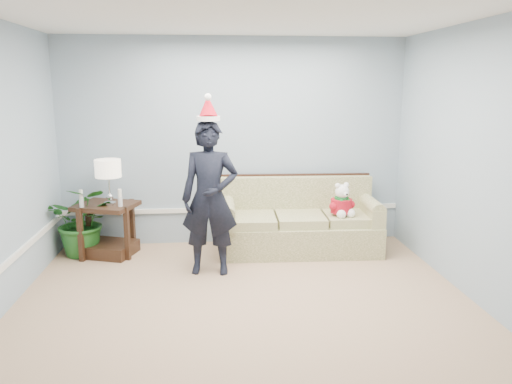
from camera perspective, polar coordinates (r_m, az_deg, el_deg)
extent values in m
cube|color=tan|center=(4.56, -0.79, -15.34)|extent=(4.50, 5.00, 0.02)
cube|color=white|center=(4.09, -0.91, 20.84)|extent=(4.50, 5.00, 0.02)
cube|color=#90A4B8|center=(6.59, -2.58, 5.67)|extent=(4.50, 0.02, 2.70)
cube|color=#90A4B8|center=(1.72, 5.99, -13.52)|extent=(4.50, 0.02, 2.70)
cube|color=#90A4B8|center=(4.84, 26.92, 2.00)|extent=(0.02, 5.00, 2.70)
cube|color=white|center=(6.72, -2.50, -1.99)|extent=(4.48, 0.03, 0.06)
cube|color=#5D6831|center=(6.44, 4.96, -5.07)|extent=(2.02, 0.93, 0.38)
cube|color=#5D6831|center=(6.25, -0.51, -3.21)|extent=(0.61, 0.70, 0.11)
cube|color=#5D6831|center=(6.33, 5.07, -3.06)|extent=(0.61, 0.70, 0.11)
cube|color=#5D6831|center=(6.47, 10.47, -2.88)|extent=(0.61, 0.70, 0.11)
cube|color=#5D6831|center=(6.63, 4.53, -0.48)|extent=(2.00, 0.26, 0.53)
cube|color=black|center=(6.64, 4.47, 1.89)|extent=(2.00, 0.13, 0.05)
cube|color=#5D6831|center=(6.26, -3.24, -2.65)|extent=(0.20, 0.86, 0.23)
cube|color=#5D6831|center=(6.58, 12.85, -2.21)|extent=(0.20, 0.86, 0.23)
cube|color=#3D2316|center=(6.42, -16.77, -1.53)|extent=(0.83, 0.76, 0.05)
cube|color=#3D2316|center=(6.57, -16.48, -6.23)|extent=(0.74, 0.68, 0.15)
cube|color=#3D2316|center=(6.35, -19.42, -4.67)|extent=(0.07, 0.07, 0.66)
cube|color=#3D2316|center=(6.24, -14.52, -4.66)|extent=(0.07, 0.07, 0.66)
cube|color=#3D2316|center=(6.76, -18.54, -3.61)|extent=(0.07, 0.07, 0.66)
cube|color=#3D2316|center=(6.66, -13.94, -3.57)|extent=(0.07, 0.07, 0.66)
cylinder|color=silver|center=(6.36, -16.33, -1.24)|extent=(0.15, 0.15, 0.03)
sphere|color=silver|center=(6.34, -16.37, -0.52)|extent=(0.09, 0.09, 0.09)
cylinder|color=silver|center=(6.31, -16.45, 0.69)|extent=(0.02, 0.02, 0.31)
cylinder|color=#F6E7CC|center=(6.28, -16.56, 2.60)|extent=(0.31, 0.31, 0.21)
cylinder|color=silver|center=(6.31, -19.32, -1.15)|extent=(0.05, 0.05, 0.12)
cylinder|color=white|center=(6.28, -19.39, -0.20)|extent=(0.05, 0.05, 0.10)
cylinder|color=silver|center=(6.21, -15.26, -1.08)|extent=(0.05, 0.05, 0.12)
cylinder|color=white|center=(6.19, -15.31, -0.12)|extent=(0.05, 0.05, 0.10)
imported|color=#1D591D|center=(6.56, -19.14, -3.07)|extent=(0.82, 0.72, 0.89)
imported|color=black|center=(5.54, -5.30, -0.72)|extent=(0.67, 0.48, 1.72)
cylinder|color=white|center=(5.42, -5.48, 8.38)|extent=(0.27, 0.27, 0.05)
cone|color=red|center=(5.43, -5.51, 9.72)|extent=(0.22, 0.28, 0.29)
sphere|color=white|center=(5.34, -5.53, 10.74)|extent=(0.08, 0.08, 0.08)
sphere|color=white|center=(6.30, 9.72, -1.57)|extent=(0.25, 0.25, 0.25)
cylinder|color=red|center=(6.30, 9.72, -1.57)|extent=(0.33, 0.33, 0.17)
cylinder|color=#136A27|center=(6.28, 9.75, -0.71)|extent=(0.22, 0.22, 0.03)
sphere|color=white|center=(6.20, 9.36, -2.52)|extent=(0.11, 0.11, 0.11)
sphere|color=white|center=(6.23, 10.55, -2.48)|extent=(0.11, 0.11, 0.11)
sphere|color=white|center=(6.25, 9.80, 0.05)|extent=(0.17, 0.17, 0.17)
sphere|color=black|center=(6.16, 10.05, -0.29)|extent=(0.02, 0.02, 0.02)
sphere|color=white|center=(6.23, 9.26, 0.75)|extent=(0.07, 0.07, 0.07)
sphere|color=white|center=(6.26, 10.34, 0.77)|extent=(0.07, 0.07, 0.07)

